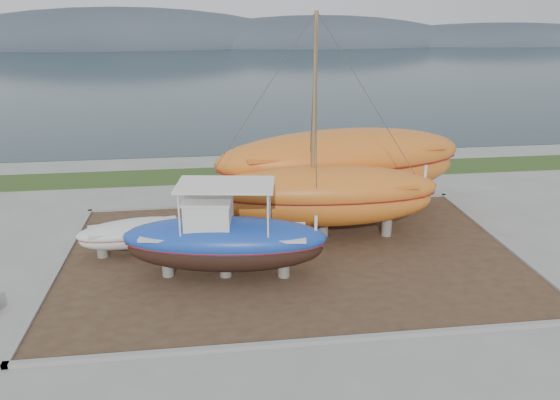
{
  "coord_description": "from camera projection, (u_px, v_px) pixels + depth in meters",
  "views": [
    {
      "loc": [
        -3.05,
        -15.9,
        9.71
      ],
      "look_at": [
        -0.47,
        4.0,
        2.46
      ],
      "focal_mm": 35.0,
      "sensor_mm": 36.0,
      "label": 1
    }
  ],
  "objects": [
    {
      "name": "ground",
      "position": [
        309.0,
        307.0,
        18.49
      ],
      "size": [
        140.0,
        140.0,
        0.0
      ],
      "primitive_type": "plane",
      "color": "gray",
      "rests_on": "ground"
    },
    {
      "name": "dirt_patch",
      "position": [
        291.0,
        256.0,
        22.21
      ],
      "size": [
        18.0,
        12.0,
        0.06
      ],
      "primitive_type": "cube",
      "color": "#422D1E",
      "rests_on": "ground"
    },
    {
      "name": "curb_frame",
      "position": [
        291.0,
        255.0,
        22.2
      ],
      "size": [
        18.6,
        12.6,
        0.15
      ],
      "primitive_type": null,
      "color": "gray",
      "rests_on": "ground"
    },
    {
      "name": "grass_strip",
      "position": [
        263.0,
        173.0,
        32.94
      ],
      "size": [
        44.0,
        3.0,
        0.08
      ],
      "primitive_type": "cube",
      "color": "#284219",
      "rests_on": "ground"
    },
    {
      "name": "sea",
      "position": [
        228.0,
        70.0,
        83.78
      ],
      "size": [
        260.0,
        100.0,
        0.04
      ],
      "primitive_type": null,
      "color": "#1A2D34",
      "rests_on": "ground"
    },
    {
      "name": "mountain_ridge",
      "position": [
        219.0,
        45.0,
        135.08
      ],
      "size": [
        200.0,
        36.0,
        20.0
      ],
      "primitive_type": null,
      "color": "#333D49",
      "rests_on": "ground"
    },
    {
      "name": "blue_caique",
      "position": [
        224.0,
        231.0,
        19.89
      ],
      "size": [
        7.79,
        3.41,
        3.63
      ],
      "primitive_type": null,
      "rotation": [
        0.0,
        0.0,
        -0.14
      ],
      "color": "#1C44B0",
      "rests_on": "dirt_patch"
    },
    {
      "name": "white_dinghy",
      "position": [
        135.0,
        237.0,
        22.24
      ],
      "size": [
        4.74,
        2.55,
        1.35
      ],
      "primitive_type": null,
      "rotation": [
        0.0,
        0.0,
        0.2
      ],
      "color": "silver",
      "rests_on": "dirt_patch"
    },
    {
      "name": "orange_sailboat",
      "position": [
        326.0,
        132.0,
        22.34
      ],
      "size": [
        9.92,
        3.57,
        9.4
      ],
      "primitive_type": null,
      "rotation": [
        0.0,
        0.0,
        -0.07
      ],
      "color": "orange",
      "rests_on": "dirt_patch"
    },
    {
      "name": "orange_bare_hull",
      "position": [
        341.0,
        173.0,
        26.05
      ],
      "size": [
        12.6,
        5.4,
        4.0
      ],
      "primitive_type": null,
      "rotation": [
        0.0,
        0.0,
        0.15
      ],
      "color": "orange",
      "rests_on": "dirt_patch"
    }
  ]
}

